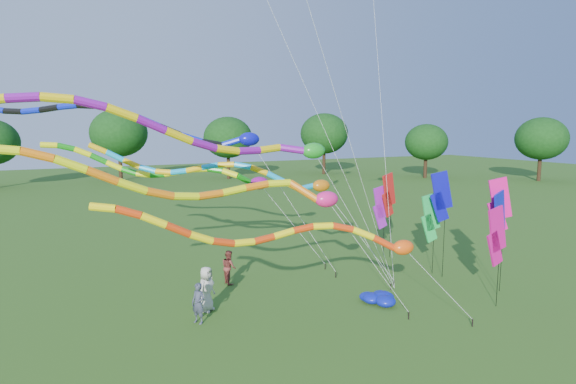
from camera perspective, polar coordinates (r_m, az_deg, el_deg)
name	(u,v)px	position (r m, az deg, el deg)	size (l,w,h in m)	color
ground	(409,343)	(17.84, 14.17, -16.93)	(160.00, 160.00, 0.00)	#225015
tube_kite_red	(300,236)	(15.90, 1.41, -5.23)	(12.60, 2.27, 5.78)	black
tube_kite_orange	(201,185)	(15.45, -10.25, 0.87)	(14.86, 1.63, 7.51)	black
tube_kite_purple	(191,134)	(17.44, -11.44, 6.81)	(17.11, 1.17, 9.05)	black
tube_kite_blue	(142,124)	(23.52, -16.97, 7.70)	(15.45, 7.72, 9.25)	black
tube_kite_cyan	(238,174)	(21.08, -5.96, 2.12)	(12.30, 5.19, 7.13)	black
tube_kite_green	(185,172)	(24.32, -12.09, 2.36)	(12.70, 5.04, 7.17)	black
banner_pole_magenta_b	(499,205)	(23.13, 23.76, -1.45)	(1.10, 0.52, 5.20)	black
banner_pole_blue_a	(441,197)	(24.31, 17.68, -0.54)	(1.12, 0.46, 5.28)	black
banner_pole_green	(430,218)	(24.92, 16.53, -2.96)	(1.16, 0.17, 4.12)	black
banner_pole_red	(389,195)	(27.23, 11.84, -0.37)	(1.14, 0.37, 4.84)	black
banner_pole_magenta_a	(496,236)	(21.20, 23.47, -4.84)	(1.16, 0.15, 4.24)	black
banner_pole_violet	(381,207)	(27.63, 10.96, -1.80)	(1.16, 0.11, 4.09)	black
banner_pole_blue_b	(499,219)	(22.66, 23.73, -2.97)	(1.13, 0.42, 4.67)	black
blue_nylon_heap	(374,296)	(21.19, 10.18, -12.08)	(1.40, 1.33, 0.49)	#0C19A6
person_a	(206,289)	(19.94, -9.64, -11.26)	(0.89, 0.58, 1.83)	#BDB7AA
person_b	(198,303)	(18.87, -10.60, -12.84)	(0.57, 0.37, 1.56)	#383C4F
person_c	(229,267)	(23.10, -7.01, -8.81)	(0.78, 0.60, 1.60)	brown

